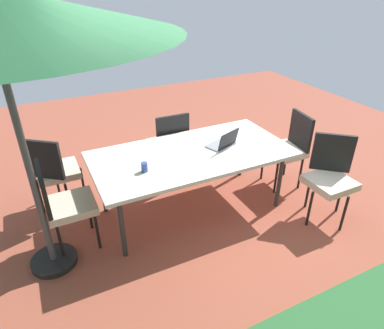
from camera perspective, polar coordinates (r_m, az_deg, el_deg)
The scene contains 9 objects.
ground_plane at distance 4.19m, azimuth 0.00°, elevation -7.44°, with size 10.00×10.00×0.02m, color #9E4C38.
dining_table at distance 3.80m, azimuth 0.00°, elevation 1.41°, with size 2.22×1.12×0.77m.
chair_west at distance 4.57m, azimuth 15.92°, elevation 2.96°, with size 0.49×0.48×0.98m.
chair_southeast at distance 4.19m, azimuth -22.17°, elevation -0.74°, with size 0.58×0.58×0.98m.
chair_east at distance 3.58m, azimuth -20.77°, elevation -5.90°, with size 0.46×0.46×0.98m.
chair_south at distance 4.52m, azimuth -3.85°, elevation 3.76°, with size 0.46×0.46×0.98m.
chair_northwest at distance 4.08m, azimuth 22.22°, elevation -1.61°, with size 0.58×0.59×0.98m.
laptop at distance 3.91m, azimuth 5.30°, elevation 3.63°, with size 0.39×0.34×0.21m.
cup at distance 3.43m, azimuth -8.00°, elevation -0.43°, with size 0.07×0.07×0.10m, color #334C99.
Camera 1 is at (1.48, 3.01, 2.51)m, focal length 31.74 mm.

